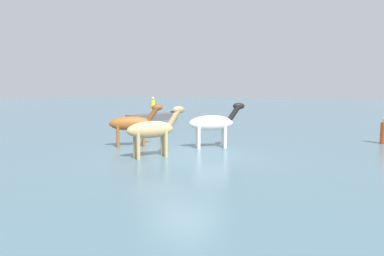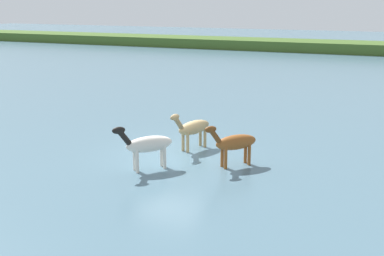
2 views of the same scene
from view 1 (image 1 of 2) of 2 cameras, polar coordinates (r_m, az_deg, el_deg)
ground_plane at (r=12.53m, az=-1.35°, el=-4.29°), size 164.84×164.84×0.00m
horse_gray_outer at (r=13.95m, az=3.41°, el=0.78°), size 1.81×1.88×1.76m
horse_lead at (r=12.02m, az=-6.30°, el=-0.27°), size 1.19×2.12×1.69m
horse_rear_stallion at (r=14.45m, az=-9.48°, el=0.71°), size 1.73×1.78×1.67m
boat_motor_center at (r=26.87m, az=-6.26°, el=1.59°), size 1.59×4.54×0.73m
person_helmsman_aft at (r=26.49m, az=-6.27°, el=3.61°), size 0.32×0.32×1.19m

